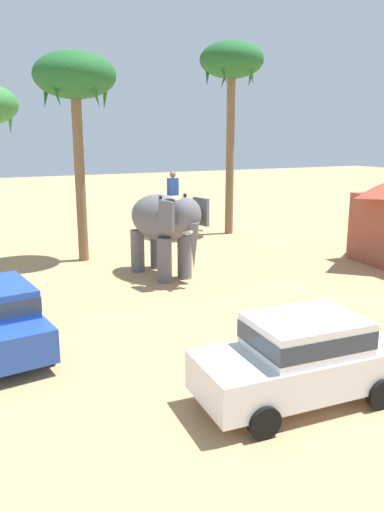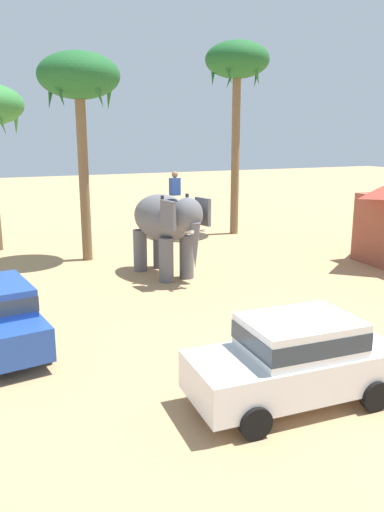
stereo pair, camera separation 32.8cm
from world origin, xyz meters
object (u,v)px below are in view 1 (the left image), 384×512
(palm_tree_behind_elephant, at_px, (75,82))
(car_sedan_foreground, at_px, (302,356))
(elephant_with_mahout, at_px, (164,223))
(palm_tree_near_hut, at_px, (232,67))

(palm_tree_behind_elephant, bearing_deg, car_sedan_foreground, -86.91)
(palm_tree_behind_elephant, bearing_deg, elephant_with_mahout, -61.78)
(elephant_with_mahout, height_order, palm_tree_behind_elephant, palm_tree_behind_elephant)
(car_sedan_foreground, xyz_separation_m, palm_tree_near_hut, (7.82, 15.70, 7.48))
(car_sedan_foreground, xyz_separation_m, elephant_with_mahout, (1.30, 9.51, 1.06))
(car_sedan_foreground, distance_m, elephant_with_mahout, 9.65)
(palm_tree_near_hut, bearing_deg, car_sedan_foreground, -116.47)
(palm_tree_near_hut, bearing_deg, palm_tree_behind_elephant, -164.10)
(elephant_with_mahout, distance_m, palm_tree_behind_elephant, 6.67)
(elephant_with_mahout, bearing_deg, car_sedan_foreground, -97.81)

